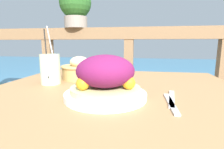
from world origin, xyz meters
name	(u,v)px	position (x,y,z in m)	size (l,w,h in m)	color
patio_table	(114,113)	(0.00, 0.00, 0.61)	(0.99, 0.94, 0.71)	#997047
railing_fence	(129,67)	(0.00, 0.74, 0.69)	(2.80, 0.08, 1.00)	brown
sea_backdrop	(137,74)	(0.00, 3.24, 0.20)	(12.00, 4.00, 0.39)	teal
salad_plate	(105,80)	(-0.01, -0.11, 0.77)	(0.26, 0.26, 0.14)	white
drink_glass	(50,69)	(-0.29, 0.05, 0.77)	(0.08, 0.09, 0.24)	beige
bread_basket	(80,70)	(-0.20, 0.18, 0.75)	(0.18, 0.18, 0.11)	tan
potted_plant	(75,6)	(-0.43, 0.74, 1.17)	(0.25, 0.25, 0.32)	gray
fork	(172,98)	(0.20, -0.08, 0.71)	(0.04, 0.18, 0.00)	silver
knife	(171,103)	(0.19, -0.13, 0.71)	(0.02, 0.18, 0.00)	silver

